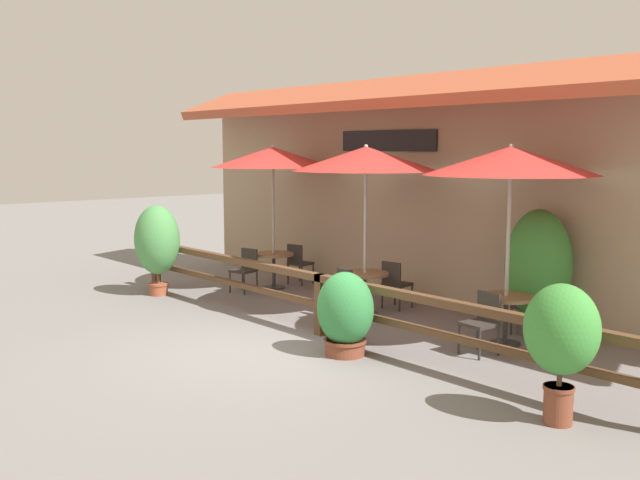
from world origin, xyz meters
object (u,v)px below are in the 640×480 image
at_px(chair_middle_streetside, 338,292).
at_px(potted_plant_entrance_palm, 538,270).
at_px(chair_middle_wallside, 395,282).
at_px(patio_umbrella_far, 511,161).
at_px(patio_umbrella_middle, 366,159).
at_px(patio_umbrella_near, 273,157).
at_px(chair_far_streetside, 482,320).
at_px(chair_near_streetside, 245,268).
at_px(potted_plant_broad_leaf, 561,335).
at_px(chair_far_wallside, 527,305).
at_px(chair_near_wallside, 299,262).
at_px(dining_table_middle, 365,281).
at_px(dining_table_far, 506,306).
at_px(potted_plant_tall_tropical, 345,313).
at_px(dining_table_near, 274,260).
at_px(potted_plant_corner_fern, 157,241).

distance_m(chair_middle_streetside, potted_plant_entrance_palm, 3.20).
height_order(chair_middle_wallside, patio_umbrella_far, patio_umbrella_far).
bearing_deg(patio_umbrella_middle, chair_middle_wallside, 82.75).
bearing_deg(patio_umbrella_near, chair_far_streetside, -7.36).
bearing_deg(chair_near_streetside, potted_plant_broad_leaf, -24.75).
xyz_separation_m(chair_far_streetside, chair_far_wallside, (-0.13, 1.33, 0.00)).
bearing_deg(chair_near_wallside, chair_near_streetside, 76.13).
relative_size(dining_table_middle, dining_table_far, 1.00).
relative_size(dining_table_middle, potted_plant_broad_leaf, 0.55).
bearing_deg(chair_far_streetside, chair_far_wallside, 101.95).
distance_m(chair_far_streetside, potted_plant_entrance_palm, 1.58).
height_order(chair_near_streetside, patio_umbrella_middle, patio_umbrella_middle).
relative_size(chair_middle_wallside, dining_table_far, 1.06).
distance_m(chair_middle_wallside, potted_plant_tall_tropical, 3.05).
bearing_deg(dining_table_middle, chair_far_wallside, 17.04).
bearing_deg(chair_middle_wallside, dining_table_far, 162.40).
xyz_separation_m(chair_middle_wallside, chair_far_streetside, (2.73, -1.19, 0.00)).
height_order(dining_table_middle, patio_umbrella_far, patio_umbrella_far).
height_order(potted_plant_tall_tropical, potted_plant_entrance_palm, potted_plant_entrance_palm).
distance_m(chair_near_streetside, dining_table_middle, 2.96).
bearing_deg(dining_table_near, patio_umbrella_far, -0.66).
distance_m(dining_table_near, chair_middle_streetside, 3.05).
bearing_deg(chair_far_streetside, chair_middle_streetside, -170.13).
xyz_separation_m(patio_umbrella_near, chair_far_streetside, (5.66, -0.73, -2.19)).
distance_m(dining_table_middle, chair_middle_wallside, 0.69).
xyz_separation_m(dining_table_near, patio_umbrella_far, (5.60, -0.06, 2.10)).
xyz_separation_m(chair_far_wallside, potted_plant_corner_fern, (-6.49, -2.72, 0.58)).
relative_size(patio_umbrella_near, chair_middle_streetside, 3.39).
xyz_separation_m(dining_table_far, chair_far_streetside, (0.07, -0.67, -0.09)).
xyz_separation_m(dining_table_near, potted_plant_tall_tropical, (4.43, -2.19, 0.02)).
bearing_deg(chair_far_streetside, patio_umbrella_near, 178.95).
xyz_separation_m(dining_table_far, potted_plant_entrance_palm, (-0.00, 0.82, 0.44)).
bearing_deg(patio_umbrella_middle, potted_plant_corner_fern, -153.52).
xyz_separation_m(patio_umbrella_near, chair_near_wallside, (0.01, 0.65, -2.19)).
distance_m(patio_umbrella_near, potted_plant_tall_tropical, 5.36).
xyz_separation_m(dining_table_middle, potted_plant_tall_tropical, (1.58, -1.97, 0.02)).
relative_size(chair_near_wallside, dining_table_middle, 1.06).
xyz_separation_m(patio_umbrella_near, dining_table_near, (0.00, 0.00, -2.10)).
relative_size(dining_table_middle, potted_plant_corner_fern, 0.46).
bearing_deg(chair_middle_wallside, patio_umbrella_near, 2.57).
xyz_separation_m(patio_umbrella_far, potted_plant_corner_fern, (-6.55, -2.05, -1.62)).
bearing_deg(dining_table_near, chair_near_wallside, 88.89).
xyz_separation_m(chair_middle_wallside, potted_plant_tall_tropical, (1.49, -2.66, 0.11)).
height_order(patio_umbrella_far, potted_plant_tall_tropical, patio_umbrella_far).
distance_m(dining_table_near, chair_far_streetside, 5.71).
bearing_deg(chair_far_streetside, potted_plant_corner_fern, -161.87).
distance_m(dining_table_middle, dining_table_far, 2.75).
distance_m(chair_near_wallside, chair_middle_streetside, 3.29).
bearing_deg(patio_umbrella_near, chair_middle_wallside, 8.95).
height_order(dining_table_far, potted_plant_entrance_palm, potted_plant_entrance_palm).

